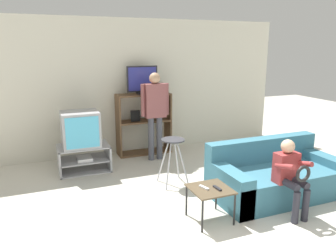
% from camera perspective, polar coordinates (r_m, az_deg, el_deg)
% --- Properties ---
extents(wall_back, '(6.40, 0.06, 2.60)m').
position_cam_1_polar(wall_back, '(6.50, -6.42, 6.77)').
color(wall_back, silver).
rests_on(wall_back, ground_plane).
extents(tv_stand, '(0.85, 0.57, 0.44)m').
position_cam_1_polar(tv_stand, '(5.78, -14.42, -5.46)').
color(tv_stand, '#A8A8AD').
rests_on(tv_stand, ground_plane).
extents(television_main, '(0.60, 0.53, 0.59)m').
position_cam_1_polar(television_main, '(5.63, -15.01, -0.52)').
color(television_main, '#9E9EA3').
rests_on(television_main, tv_stand).
extents(media_shelf, '(1.05, 0.37, 1.19)m').
position_cam_1_polar(media_shelf, '(6.43, -4.25, 0.47)').
color(media_shelf, brown).
rests_on(media_shelf, ground_plane).
extents(television_flat, '(0.60, 0.20, 0.53)m').
position_cam_1_polar(television_flat, '(6.28, -4.51, 7.88)').
color(television_flat, black).
rests_on(television_flat, media_shelf).
extents(folding_stool, '(0.40, 0.40, 0.72)m').
position_cam_1_polar(folding_stool, '(4.96, 0.86, -3.83)').
color(folding_stool, '#B7B7BC').
rests_on(folding_stool, ground_plane).
extents(snack_table, '(0.47, 0.47, 0.42)m').
position_cam_1_polar(snack_table, '(4.03, 7.36, -11.32)').
color(snack_table, brown).
rests_on(snack_table, ground_plane).
extents(remote_control_black, '(0.05, 0.15, 0.02)m').
position_cam_1_polar(remote_control_black, '(4.00, 8.57, -10.65)').
color(remote_control_black, '#232328').
rests_on(remote_control_black, snack_table).
extents(remote_control_white, '(0.08, 0.15, 0.02)m').
position_cam_1_polar(remote_control_white, '(4.00, 6.28, -10.59)').
color(remote_control_white, silver).
rests_on(remote_control_white, snack_table).
extents(couch, '(1.82, 0.92, 0.76)m').
position_cam_1_polar(couch, '(4.95, 18.04, -8.44)').
color(couch, teal).
rests_on(couch, ground_plane).
extents(person_standing_adult, '(0.53, 0.20, 1.62)m').
position_cam_1_polar(person_standing_adult, '(5.97, -2.28, 3.17)').
color(person_standing_adult, '#4C4C56').
rests_on(person_standing_adult, ground_plane).
extents(person_seated_child, '(0.33, 0.43, 0.96)m').
position_cam_1_polar(person_seated_child, '(4.34, 20.53, -7.50)').
color(person_seated_child, '#2D2D38').
rests_on(person_seated_child, ground_plane).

